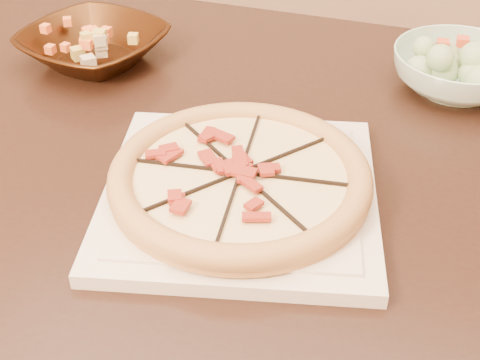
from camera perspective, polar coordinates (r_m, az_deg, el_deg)
The scene contains 7 objects.
dining_table at distance 0.98m, azimuth -4.48°, elevation -0.92°, with size 1.40×0.97×0.75m.
plate at distance 0.78m, azimuth -0.00°, elevation -1.14°, with size 0.36×0.36×0.02m.
pizza at distance 0.77m, azimuth -0.00°, elevation 0.24°, with size 0.30×0.30×0.03m.
bronze_bowl at distance 1.10m, azimuth -12.35°, elevation 11.07°, with size 0.21×0.21×0.05m, color #3B1F0D.
mixed_dish at distance 1.08m, azimuth -12.65°, elevation 12.96°, with size 0.11×0.11×0.03m.
salad_bowl at distance 1.04m, azimuth 18.10°, elevation 8.84°, with size 0.19×0.19×0.06m, color silver.
salad at distance 1.02m, azimuth 18.52°, elevation 11.21°, with size 0.09×0.10×0.04m.
Camera 1 is at (0.33, -0.84, 1.24)m, focal length 50.00 mm.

